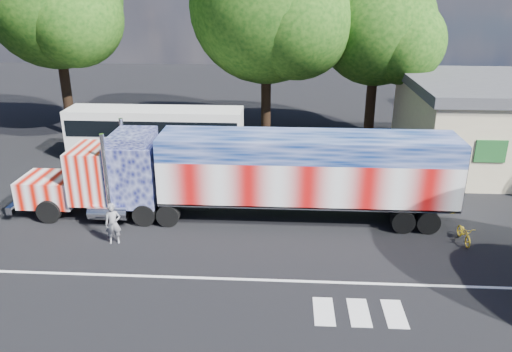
# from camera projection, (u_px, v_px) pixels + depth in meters

# --- Properties ---
(ground) EXTENTS (100.00, 100.00, 0.00)m
(ground) POSITION_uv_depth(u_px,v_px,m) (252.00, 241.00, 21.75)
(ground) COLOR black
(lane_markings) EXTENTS (30.00, 2.67, 0.01)m
(lane_markings) POSITION_uv_depth(u_px,v_px,m) (292.00, 293.00, 18.14)
(lane_markings) COLOR silver
(lane_markings) RESTS_ON ground
(semi_truck) EXTENTS (20.81, 3.29, 4.44)m
(semi_truck) POSITION_uv_depth(u_px,v_px,m) (251.00, 173.00, 23.19)
(semi_truck) COLOR black
(semi_truck) RESTS_ON ground
(coach_bus) EXTENTS (11.02, 2.56, 3.20)m
(coach_bus) POSITION_uv_depth(u_px,v_px,m) (156.00, 133.00, 31.57)
(coach_bus) COLOR white
(coach_bus) RESTS_ON ground
(woman) EXTENTS (0.76, 0.60, 1.84)m
(woman) POSITION_uv_depth(u_px,v_px,m) (113.00, 224.00, 21.32)
(woman) COLOR slate
(woman) RESTS_ON ground
(bicycle) EXTENTS (0.57, 1.56, 0.81)m
(bicycle) POSITION_uv_depth(u_px,v_px,m) (464.00, 233.00, 21.57)
(bicycle) COLOR gold
(bicycle) RESTS_ON ground
(tree_nw_a) EXTENTS (9.60, 9.15, 13.99)m
(tree_nw_a) POSITION_uv_depth(u_px,v_px,m) (56.00, 1.00, 33.63)
(tree_nw_a) COLOR black
(tree_nw_a) RESTS_ON ground
(tree_ne_a) EXTENTS (8.31, 7.92, 11.72)m
(tree_ne_a) POSITION_uv_depth(u_px,v_px,m) (379.00, 27.00, 33.63)
(tree_ne_a) COLOR black
(tree_ne_a) RESTS_ON ground
(tree_n_mid) EXTENTS (10.99, 10.46, 14.33)m
(tree_n_mid) POSITION_uv_depth(u_px,v_px,m) (269.00, 6.00, 33.59)
(tree_n_mid) COLOR black
(tree_n_mid) RESTS_ON ground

